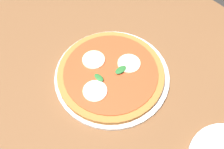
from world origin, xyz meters
name	(u,v)px	position (x,y,z in m)	size (l,w,h in m)	color
ground_plane	(100,138)	(0.00, 0.00, 0.00)	(6.00, 6.00, 0.00)	#2D2B28
dining_table	(92,81)	(0.00, 0.00, 0.66)	(1.46, 1.19, 0.74)	brown
serving_tray	(112,75)	(-0.07, -0.04, 0.74)	(0.37, 0.37, 0.01)	silver
pizza	(111,73)	(-0.07, -0.03, 0.76)	(0.34, 0.34, 0.03)	#B27033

